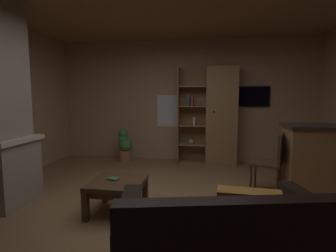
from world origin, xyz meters
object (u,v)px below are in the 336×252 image
object	(u,v)px
coffee_table	(117,187)
wall_mounted_tv	(251,96)
bookshelf_cabinet	(218,116)
potted_floor_plant	(125,145)
table_book_0	(113,179)
dining_chair	(272,159)
leather_couch	(225,251)

from	to	relation	value
coffee_table	wall_mounted_tv	distance (m)	3.67
bookshelf_cabinet	potted_floor_plant	world-z (taller)	bookshelf_cabinet
table_book_0	dining_chair	size ratio (longest dim) A/B	0.14
leather_couch	wall_mounted_tv	size ratio (longest dim) A/B	2.21
leather_couch	wall_mounted_tv	distance (m)	4.25
wall_mounted_tv	table_book_0	bearing A→B (deg)	-125.63
leather_couch	dining_chair	xyz separation A→B (m)	(0.79, 2.12, 0.22)
potted_floor_plant	coffee_table	bearing A→B (deg)	-73.62
table_book_0	wall_mounted_tv	distance (m)	3.66
bookshelf_cabinet	wall_mounted_tv	world-z (taller)	bookshelf_cabinet
coffee_table	dining_chair	xyz separation A→B (m)	(2.05, 0.97, 0.20)
leather_couch	dining_chair	bearing A→B (deg)	69.61
leather_couch	coffee_table	xyz separation A→B (m)	(-1.26, 1.15, 0.02)
dining_chair	bookshelf_cabinet	bearing A→B (deg)	114.21
dining_chair	table_book_0	bearing A→B (deg)	-155.71
coffee_table	dining_chair	world-z (taller)	dining_chair
coffee_table	wall_mounted_tv	bearing A→B (deg)	55.37
dining_chair	leather_couch	bearing A→B (deg)	-110.39
table_book_0	wall_mounted_tv	bearing A→B (deg)	54.37
leather_couch	dining_chair	world-z (taller)	dining_chair
bookshelf_cabinet	wall_mounted_tv	xyz separation A→B (m)	(0.70, 0.21, 0.42)
coffee_table	wall_mounted_tv	size ratio (longest dim) A/B	0.85
leather_couch	table_book_0	xyz separation A→B (m)	(-1.32, 1.17, 0.11)
leather_couch	table_book_0	size ratio (longest dim) A/B	13.07
potted_floor_plant	wall_mounted_tv	bearing A→B (deg)	7.66
wall_mounted_tv	potted_floor_plant	bearing A→B (deg)	-172.34
coffee_table	potted_floor_plant	bearing A→B (deg)	106.38
bookshelf_cabinet	dining_chair	xyz separation A→B (m)	(0.76, -1.69, -0.50)
coffee_table	potted_floor_plant	xyz separation A→B (m)	(-0.74, 2.51, 0.05)
table_book_0	dining_chair	distance (m)	2.32
bookshelf_cabinet	coffee_table	distance (m)	3.04
dining_chair	potted_floor_plant	xyz separation A→B (m)	(-2.79, 1.54, -0.15)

